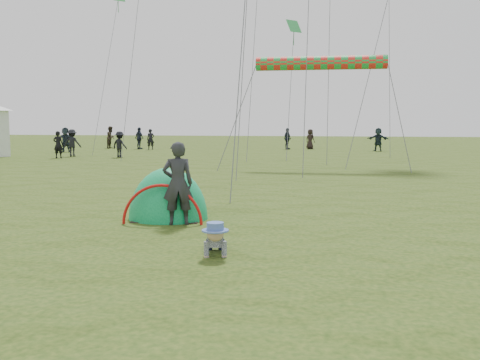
# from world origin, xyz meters

# --- Properties ---
(ground) EXTENTS (140.00, 140.00, 0.00)m
(ground) POSITION_xyz_m (0.00, 0.00, 0.00)
(ground) COLOR #1E390F
(crawling_toddler) EXTENTS (0.72, 0.91, 0.62)m
(crawling_toddler) POSITION_xyz_m (1.04, 0.19, 0.31)
(crawling_toddler) COLOR black
(crawling_toddler) RESTS_ON ground
(popup_tent) EXTENTS (1.97, 1.68, 2.37)m
(popup_tent) POSITION_xyz_m (-0.74, 3.29, 0.00)
(popup_tent) COLOR #078243
(popup_tent) RESTS_ON ground
(standing_adult) EXTENTS (0.76, 0.61, 1.81)m
(standing_adult) POSITION_xyz_m (-0.32, 2.66, 0.90)
(standing_adult) COLOR #292A2F
(standing_adult) RESTS_ON ground
(crowd_person_2) EXTENTS (0.87, 1.05, 1.67)m
(crowd_person_2) POSITION_xyz_m (-0.40, 33.63, 0.84)
(crowd_person_2) COLOR #1A222D
(crowd_person_2) RESTS_ON ground
(crowd_person_3) EXTENTS (1.17, 0.77, 1.71)m
(crowd_person_3) POSITION_xyz_m (-13.10, 23.00, 0.86)
(crowd_person_3) COLOR black
(crowd_person_3) RESTS_ON ground
(crowd_person_5) EXTENTS (1.68, 0.95, 1.72)m
(crowd_person_5) POSITION_xyz_m (6.43, 32.40, 0.86)
(crowd_person_5) COLOR #19272D
(crowd_person_5) RESTS_ON ground
(crowd_person_6) EXTENTS (0.69, 0.59, 1.60)m
(crowd_person_6) POSITION_xyz_m (-10.86, 31.45, 0.80)
(crowd_person_6) COLOR black
(crowd_person_6) RESTS_ON ground
(crowd_person_8) EXTENTS (1.07, 0.93, 1.72)m
(crowd_person_8) POSITION_xyz_m (-12.02, 32.10, 0.86)
(crowd_person_8) COLOR #1C2334
(crowd_person_8) RESTS_ON ground
(crowd_person_9) EXTENTS (1.17, 0.90, 1.60)m
(crowd_person_9) POSITION_xyz_m (-9.79, 22.61, 0.80)
(crowd_person_9) COLOR black
(crowd_person_9) RESTS_ON ground
(crowd_person_10) EXTENTS (0.92, 0.83, 1.58)m
(crowd_person_10) POSITION_xyz_m (1.34, 34.68, 0.79)
(crowd_person_10) COLOR black
(crowd_person_10) RESTS_ON ground
(crowd_person_11) EXTENTS (1.71, 0.76, 1.78)m
(crowd_person_11) POSITION_xyz_m (-15.81, 27.31, 0.89)
(crowd_person_11) COLOR #1E2931
(crowd_person_11) RESTS_ON ground
(crowd_person_12) EXTENTS (0.62, 0.44, 1.63)m
(crowd_person_12) POSITION_xyz_m (-13.21, 21.44, 0.82)
(crowd_person_12) COLOR black
(crowd_person_12) RESTS_ON ground
(crowd_person_13) EXTENTS (0.73, 0.91, 1.79)m
(crowd_person_13) POSITION_xyz_m (-14.70, 32.79, 0.90)
(crowd_person_13) COLOR #2E251D
(crowd_person_13) RESTS_ON ground
(rainbow_tube_kite) EXTENTS (6.00, 0.64, 0.64)m
(rainbow_tube_kite) POSITION_xyz_m (2.42, 17.01, 4.91)
(rainbow_tube_kite) COLOR red
(diamond_kite_9) EXTENTS (1.02, 1.02, 0.83)m
(diamond_kite_9) POSITION_xyz_m (0.50, 26.51, 8.23)
(diamond_kite_9) COLOR #288F41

